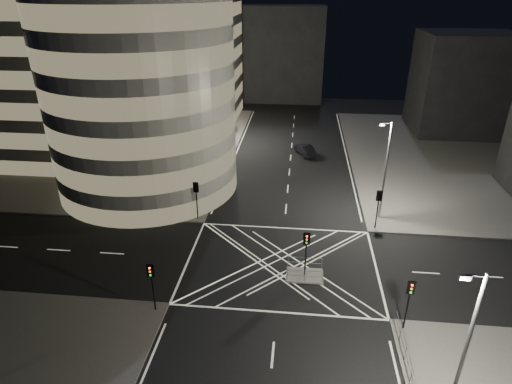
# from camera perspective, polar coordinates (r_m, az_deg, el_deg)

# --- Properties ---
(ground) EXTENTS (120.00, 120.00, 0.00)m
(ground) POSITION_cam_1_polar(r_m,az_deg,el_deg) (37.05, 3.35, -9.55)
(ground) COLOR black
(ground) RESTS_ON ground
(sidewalk_far_left) EXTENTS (42.00, 42.00, 0.15)m
(sidewalk_far_left) POSITION_cam_1_polar(r_m,az_deg,el_deg) (68.04, -20.64, 5.91)
(sidewalk_far_left) COLOR #565350
(sidewalk_far_left) RESTS_ON ground
(sidewalk_far_right) EXTENTS (42.00, 42.00, 0.15)m
(sidewalk_far_right) POSITION_cam_1_polar(r_m,az_deg,el_deg) (67.14, 30.32, 3.70)
(sidewalk_far_right) COLOR #565350
(sidewalk_far_right) RESTS_ON ground
(central_island) EXTENTS (3.00, 2.00, 0.15)m
(central_island) POSITION_cam_1_polar(r_m,az_deg,el_deg) (35.79, 6.48, -10.99)
(central_island) COLOR slate
(central_island) RESTS_ON ground
(office_tower_curved) EXTENTS (30.00, 29.00, 27.20)m
(office_tower_curved) POSITION_cam_1_polar(r_m,az_deg,el_deg) (54.26, -18.39, 15.33)
(office_tower_curved) COLOR gray
(office_tower_curved) RESTS_ON sidewalk_far_left
(office_block_rear) EXTENTS (24.00, 16.00, 22.00)m
(office_block_rear) POSITION_cam_1_polar(r_m,az_deg,el_deg) (76.46, -12.13, 17.64)
(office_block_rear) COLOR gray
(office_block_rear) RESTS_ON sidewalk_far_left
(building_right_far) EXTENTS (14.00, 12.00, 15.00)m
(building_right_far) POSITION_cam_1_polar(r_m,az_deg,el_deg) (75.74, 25.87, 12.92)
(building_right_far) COLOR black
(building_right_far) RESTS_ON sidewalk_far_right
(building_far_end) EXTENTS (18.00, 8.00, 18.00)m
(building_far_end) POSITION_cam_1_polar(r_m,az_deg,el_deg) (89.19, 2.89, 17.87)
(building_far_end) COLOR black
(building_far_end) RESTS_ON ground
(tree_a) EXTENTS (4.02, 4.02, 6.97)m
(tree_a) POSITION_cam_1_polar(r_m,az_deg,el_deg) (44.11, -9.61, 3.34)
(tree_a) COLOR black
(tree_a) RESTS_ON sidewalk_far_left
(tree_b) EXTENTS (5.01, 5.01, 7.51)m
(tree_b) POSITION_cam_1_polar(r_m,az_deg,el_deg) (49.53, -7.84, 5.97)
(tree_b) COLOR black
(tree_b) RESTS_ON sidewalk_far_left
(tree_c) EXTENTS (4.49, 4.49, 7.25)m
(tree_c) POSITION_cam_1_polar(r_m,az_deg,el_deg) (55.04, -6.42, 8.15)
(tree_c) COLOR black
(tree_c) RESTS_ON sidewalk_far_left
(tree_d) EXTENTS (4.83, 4.83, 7.97)m
(tree_d) POSITION_cam_1_polar(r_m,az_deg,el_deg) (60.52, -5.26, 10.36)
(tree_d) COLOR black
(tree_d) RESTS_ON sidewalk_far_left
(tree_e) EXTENTS (3.51, 3.51, 6.35)m
(tree_e) POSITION_cam_1_polar(r_m,az_deg,el_deg) (66.43, -4.24, 11.03)
(tree_e) COLOR black
(tree_e) RESTS_ON sidewalk_far_left
(traffic_signal_fl) EXTENTS (0.55, 0.22, 4.00)m
(traffic_signal_fl) POSITION_cam_1_polar(r_m,az_deg,el_deg) (42.53, -7.97, -0.22)
(traffic_signal_fl) COLOR black
(traffic_signal_fl) RESTS_ON sidewalk_far_left
(traffic_signal_nl) EXTENTS (0.55, 0.22, 4.00)m
(traffic_signal_nl) POSITION_cam_1_polar(r_m,az_deg,el_deg) (31.43, -13.75, -11.15)
(traffic_signal_nl) COLOR black
(traffic_signal_nl) RESTS_ON sidewalk_near_left
(traffic_signal_fr) EXTENTS (0.55, 0.22, 4.00)m
(traffic_signal_fr) POSITION_cam_1_polar(r_m,az_deg,el_deg) (42.09, 16.01, -1.33)
(traffic_signal_fr) COLOR black
(traffic_signal_fr) RESTS_ON sidewalk_far_right
(traffic_signal_nr) EXTENTS (0.55, 0.22, 4.00)m
(traffic_signal_nr) POSITION_cam_1_polar(r_m,az_deg,el_deg) (30.84, 19.78, -12.91)
(traffic_signal_nr) COLOR black
(traffic_signal_nr) RESTS_ON sidewalk_near_right
(traffic_signal_island) EXTENTS (0.55, 0.22, 4.00)m
(traffic_signal_island) POSITION_cam_1_polar(r_m,az_deg,el_deg) (34.17, 6.72, -7.18)
(traffic_signal_island) COLOR black
(traffic_signal_island) RESTS_ON central_island
(street_lamp_left_near) EXTENTS (1.25, 0.25, 10.00)m
(street_lamp_left_near) POSITION_cam_1_polar(r_m,az_deg,el_deg) (46.29, -7.46, 5.57)
(street_lamp_left_near) COLOR slate
(street_lamp_left_near) RESTS_ON sidewalk_far_left
(street_lamp_left_far) EXTENTS (1.25, 0.25, 10.00)m
(street_lamp_left_far) POSITION_cam_1_polar(r_m,az_deg,el_deg) (63.12, -3.78, 11.26)
(street_lamp_left_far) COLOR slate
(street_lamp_left_far) RESTS_ON sidewalk_far_left
(street_lamp_right_far) EXTENTS (1.25, 0.25, 10.00)m
(street_lamp_right_far) POSITION_cam_1_polar(r_m,az_deg,el_deg) (43.11, 16.84, 3.08)
(street_lamp_right_far) COLOR slate
(street_lamp_right_far) RESTS_ON sidewalk_far_right
(street_lamp_right_near) EXTENTS (1.25, 0.25, 10.00)m
(street_lamp_right_near) POSITION_cam_1_polar(r_m,az_deg,el_deg) (24.21, 25.95, -18.53)
(street_lamp_right_near) COLOR slate
(street_lamp_right_near) RESTS_ON sidewalk_near_right
(railing_island_south) EXTENTS (2.80, 0.06, 1.10)m
(railing_island_south) POSITION_cam_1_polar(r_m,az_deg,el_deg) (34.70, 6.53, -11.06)
(railing_island_south) COLOR slate
(railing_island_south) RESTS_ON central_island
(railing_island_north) EXTENTS (2.80, 0.06, 1.10)m
(railing_island_north) POSITION_cam_1_polar(r_m,az_deg,el_deg) (36.15, 6.54, -9.34)
(railing_island_north) COLOR slate
(railing_island_north) RESTS_ON central_island
(sedan) EXTENTS (3.26, 4.65, 1.46)m
(sedan) POSITION_cam_1_polar(r_m,az_deg,el_deg) (60.30, 6.53, 5.64)
(sedan) COLOR black
(sedan) RESTS_ON ground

